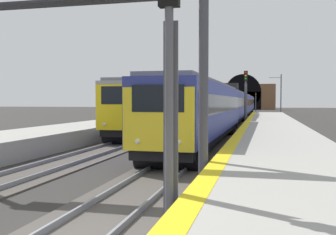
% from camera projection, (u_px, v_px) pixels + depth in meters
% --- Properties ---
extents(platform_right_edge_strip, '(112.00, 0.50, 0.01)m').
position_uv_depth(platform_right_edge_strip, '(188.00, 204.00, 6.61)').
color(platform_right_edge_strip, yellow).
rests_on(platform_right_edge_strip, platform_right).
extents(train_main_approaching, '(84.20, 3.07, 4.76)m').
position_uv_depth(train_main_approaching, '(236.00, 105.00, 55.01)').
color(train_main_approaching, navy).
rests_on(train_main_approaching, ground_plane).
extents(train_adjacent_platform, '(37.26, 2.95, 4.18)m').
position_uv_depth(train_adjacent_platform, '(181.00, 104.00, 41.29)').
color(train_adjacent_platform, gray).
rests_on(train_adjacent_platform, ground_plane).
extents(railway_signal_near, '(0.39, 0.38, 5.52)m').
position_uv_depth(railway_signal_near, '(169.00, 70.00, 7.23)').
color(railway_signal_near, '#4C4C54').
rests_on(railway_signal_near, ground_plane).
extents(railway_signal_mid, '(0.39, 0.38, 5.83)m').
position_uv_depth(railway_signal_mid, '(246.00, 94.00, 40.26)').
color(railway_signal_mid, '#4C4C54').
rests_on(railway_signal_mid, ground_plane).
extents(railway_signal_far, '(0.39, 0.38, 4.90)m').
position_uv_depth(railway_signal_far, '(256.00, 100.00, 101.49)').
color(railway_signal_far, '#38383D').
rests_on(railway_signal_far, ground_plane).
extents(overhead_signal_gantry, '(0.70, 8.91, 6.60)m').
position_uv_depth(overhead_signal_gantry, '(66.00, 27.00, 12.17)').
color(overhead_signal_gantry, '#3F3F47').
rests_on(overhead_signal_gantry, ground_plane).
extents(tunnel_portal, '(2.63, 19.89, 11.22)m').
position_uv_depth(tunnel_portal, '(243.00, 97.00, 124.74)').
color(tunnel_portal, brown).
rests_on(tunnel_portal, ground_plane).
extents(catenary_mast_near, '(0.22, 2.31, 7.76)m').
position_uv_depth(catenary_mast_near, '(281.00, 94.00, 73.79)').
color(catenary_mast_near, '#595B60').
rests_on(catenary_mast_near, ground_plane).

